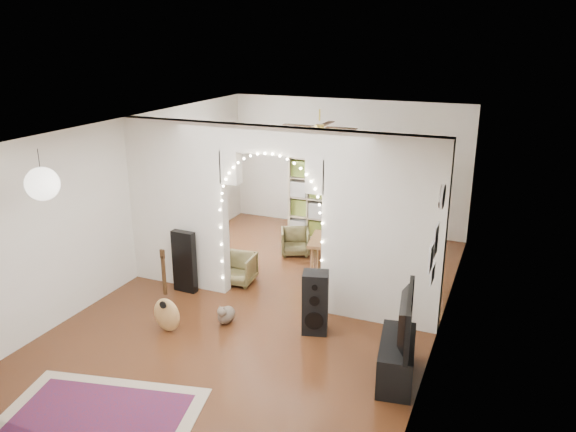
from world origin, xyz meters
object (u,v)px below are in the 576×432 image
at_px(bookcase, 329,199).
at_px(dining_table, 347,244).
at_px(floor_speaker, 315,303).
at_px(dining_chair_left, 238,269).
at_px(dining_chair_right, 295,242).
at_px(media_console, 396,360).
at_px(acoustic_guitar, 166,302).

distance_m(bookcase, dining_table, 2.15).
distance_m(floor_speaker, dining_table, 1.72).
height_order(dining_chair_left, dining_chair_right, dining_chair_left).
bearing_deg(dining_table, floor_speaker, -97.92).
bearing_deg(dining_chair_left, bookcase, 69.95).
relative_size(floor_speaker, dining_table, 0.67).
distance_m(dining_chair_left, dining_chair_right, 1.60).
height_order(bookcase, dining_table, bookcase).
relative_size(bookcase, dining_table, 1.24).
bearing_deg(media_console, dining_chair_left, 142.00).
bearing_deg(dining_chair_right, media_console, -75.45).
bearing_deg(dining_chair_right, dining_table, -58.96).
bearing_deg(dining_chair_left, dining_table, 17.19).
distance_m(media_console, dining_chair_left, 3.44).
relative_size(dining_table, dining_chair_right, 2.50).
bearing_deg(floor_speaker, media_console, -43.12).
bearing_deg(media_console, dining_table, 110.91).
bearing_deg(bookcase, dining_chair_right, -103.31).
bearing_deg(acoustic_guitar, bookcase, 81.20).
relative_size(acoustic_guitar, dining_chair_right, 1.94).
height_order(media_console, dining_chair_left, media_console).
bearing_deg(floor_speaker, acoustic_guitar, -173.50).
xyz_separation_m(media_console, dining_chair_left, (-3.00, 1.69, -0.00)).
relative_size(dining_chair_left, dining_chair_right, 1.03).
xyz_separation_m(floor_speaker, bookcase, (-1.03, 3.62, 0.38)).
bearing_deg(media_console, dining_chair_right, 120.16).
bearing_deg(dining_chair_left, dining_chair_right, 70.74).
height_order(bookcase, dining_chair_left, bookcase).
bearing_deg(dining_chair_right, bookcase, 49.53).
distance_m(acoustic_guitar, dining_table, 3.08).
distance_m(bookcase, dining_chair_right, 1.23).
relative_size(acoustic_guitar, dining_chair_left, 1.89).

